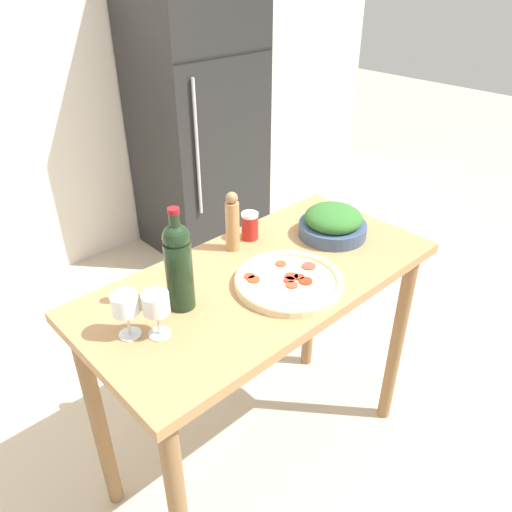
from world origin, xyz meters
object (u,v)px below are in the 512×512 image
Objects in this scene: wine_glass_near at (156,306)px; salad_bowl at (333,223)px; wine_bottle at (179,264)px; homemade_pizza at (289,281)px; refrigerator at (198,115)px; wine_glass_far at (125,306)px; salt_canister at (250,226)px; pepper_mill at (232,222)px.

wine_glass_near is 0.81m from salad_bowl.
homemade_pizza is at bearing -24.99° from wine_bottle.
wine_bottle is at bearing 177.27° from salad_bowl.
refrigerator is 13.23× the size of wine_glass_far.
wine_glass_far is 1.33× the size of salt_canister.
homemade_pizza is at bearing -15.19° from wine_glass_far.
wine_bottle is 0.37m from pepper_mill.
refrigerator is 1.69m from salt_canister.
wine_glass_near is 0.08m from wine_glass_far.
refrigerator is at bearing 51.15° from wine_bottle.
salad_bowl is 0.32m from salt_canister.
wine_glass_near is at bearing 169.64° from homemade_pizza.
wine_bottle is 1.29× the size of salad_bowl.
wine_glass_far is 0.53m from homemade_pizza.
wine_glass_far reaches higher than salad_bowl.
wine_glass_far is 0.63× the size of pepper_mill.
wine_bottle reaches higher than salad_bowl.
wine_glass_near is at bearing -130.34° from refrigerator.
salt_canister is at bearing 8.49° from pepper_mill.
wine_glass_far is at bearing -164.20° from salt_canister.
pepper_mill is at bearing 25.17° from wine_glass_near.
wine_bottle reaches higher than homemade_pizza.
pepper_mill is (0.34, 0.15, -0.04)m from wine_bottle.
refrigerator reaches higher than pepper_mill.
wine_bottle reaches higher than salt_canister.
refrigerator is 1.77m from salad_bowl.
wine_glass_near is 0.61m from salt_canister.
wine_glass_near and wine_glass_far have the same top height.
homemade_pizza is at bearing -10.36° from wine_glass_near.
salt_canister is (0.56, 0.23, -0.05)m from wine_glass_near.
wine_glass_far is at bearing -162.90° from pepper_mill.
wine_glass_near reaches higher than homemade_pizza.
refrigerator reaches higher than wine_glass_far.
homemade_pizza is 0.34m from salt_canister.
refrigerator reaches higher than wine_bottle.
wine_glass_near is at bearing -154.83° from pepper_mill.
pepper_mill is (0.47, 0.22, 0.01)m from wine_glass_near.
wine_bottle is 3.14× the size of salt_canister.
refrigerator reaches higher than wine_glass_near.
wine_bottle is 2.36× the size of wine_glass_far.
salad_bowl is at bearing -1.45° from wine_glass_far.
refrigerator is at bearing 56.66° from pepper_mill.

